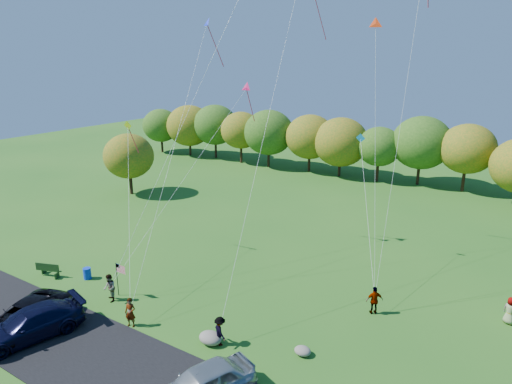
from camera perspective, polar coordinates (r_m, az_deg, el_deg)
ground at (r=28.19m, az=-11.69°, el=-16.32°), size 140.00×140.00×0.00m
asphalt_lane at (r=26.03m, az=-18.18°, el=-19.89°), size 44.00×6.00×0.06m
treeline at (r=56.05m, az=15.43°, el=5.41°), size 77.54×27.55×8.50m
minivan_dark at (r=30.18m, az=-26.88°, el=-13.70°), size 4.09×6.11×1.56m
minivan_navy at (r=29.17m, az=-26.39°, el=-14.58°), size 3.75×6.18×1.67m
flyer_a at (r=28.31m, az=-15.44°, el=-14.31°), size 0.76×0.62×1.79m
flyer_b at (r=31.26m, az=-17.83°, el=-11.36°), size 1.13×1.07×1.84m
flyer_c at (r=25.96m, az=-4.52°, el=-16.94°), size 1.25×1.09×1.67m
flyer_d at (r=29.44m, az=14.59°, el=-12.97°), size 1.10×0.99×1.79m
flyer_e at (r=31.41m, az=29.17°, el=-12.81°), size 0.98×0.86×1.69m
park_bench at (r=36.23m, az=-24.51°, el=-8.79°), size 1.77×0.91×1.02m
trash_barrel at (r=34.89m, az=-20.35°, el=-9.52°), size 0.54×0.54×0.82m
flag_assembly at (r=31.26m, az=-16.74°, el=-9.59°), size 0.86×0.56×2.33m
boulder_near at (r=26.37m, az=-5.72°, el=-17.70°), size 1.35×1.06×0.67m
boulder_far at (r=25.60m, az=5.85°, el=-19.15°), size 0.91×0.76×0.47m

